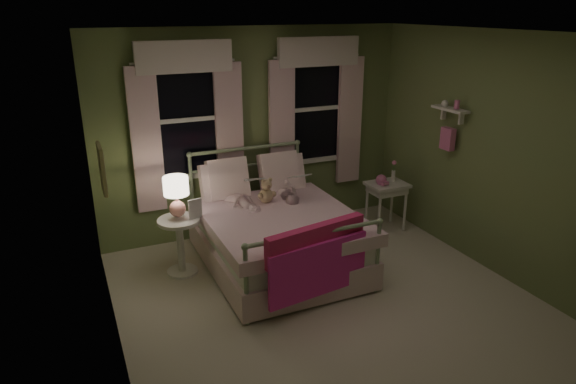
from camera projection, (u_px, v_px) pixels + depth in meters
name	position (u px, v px, depth m)	size (l,w,h in m)	color
room_shell	(335.00, 182.00, 4.70)	(4.20, 4.20, 4.20)	beige
bed	(275.00, 233.00, 5.82)	(1.58, 2.04, 1.18)	white
pink_throw	(317.00, 253.00, 4.87)	(1.10, 0.31, 0.71)	#DC2B66
child_left	(238.00, 175.00, 5.87)	(0.30, 0.20, 0.84)	#F7D1DD
child_right	(283.00, 174.00, 6.11)	(0.35, 0.28, 0.73)	#F7D1DD
book_left	(246.00, 184.00, 5.67)	(0.20, 0.27, 0.03)	beige
book_right	(292.00, 181.00, 5.90)	(0.20, 0.27, 0.02)	beige
teddy_bear	(266.00, 192.00, 5.91)	(0.23, 0.18, 0.30)	tan
nightstand_left	(180.00, 238.00, 5.62)	(0.46, 0.46, 0.65)	white
table_lamp	(176.00, 193.00, 5.43)	(0.27, 0.27, 0.45)	pink
book_nightstand	(189.00, 219.00, 5.50)	(0.16, 0.22, 0.02)	beige
nightstand_right	(387.00, 190.00, 6.69)	(0.50, 0.40, 0.64)	white
pink_toy	(381.00, 180.00, 6.59)	(0.14, 0.19, 0.14)	pink
bud_vase	(394.00, 171.00, 6.70)	(0.06, 0.06, 0.28)	white
window_left	(187.00, 114.00, 6.00)	(1.34, 0.13, 1.96)	black
window_right	(317.00, 104.00, 6.66)	(1.34, 0.13, 1.96)	black
wall_shelf	(449.00, 124.00, 5.95)	(0.15, 0.50, 0.60)	white
framed_picture	(102.00, 169.00, 4.40)	(0.03, 0.32, 0.42)	beige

